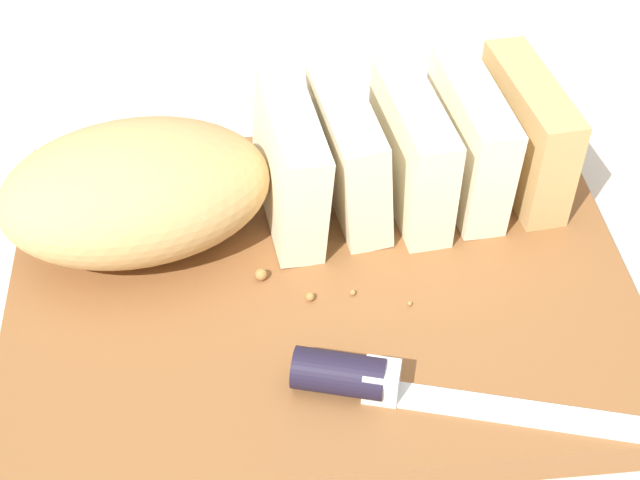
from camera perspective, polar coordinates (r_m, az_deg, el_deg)
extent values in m
plane|color=beige|center=(0.64, 0.00, -3.47)|extent=(3.00, 3.00, 0.00)
cube|color=brown|center=(0.63, 0.00, -2.76)|extent=(0.40, 0.31, 0.02)
ellipsoid|color=tan|center=(0.63, -10.87, 2.84)|extent=(0.19, 0.14, 0.08)
cube|color=beige|center=(0.64, -1.82, 4.53)|extent=(0.05, 0.11, 0.08)
cube|color=beige|center=(0.65, 1.70, 5.25)|extent=(0.05, 0.12, 0.08)
cube|color=beige|center=(0.65, 5.44, 5.30)|extent=(0.04, 0.11, 0.08)
cube|color=beige|center=(0.67, 8.76, 5.91)|extent=(0.04, 0.11, 0.08)
cube|color=tan|center=(0.68, 12.07, 6.28)|extent=(0.04, 0.11, 0.08)
cube|color=silver|center=(0.56, 13.71, -10.19)|extent=(0.19, 0.07, 0.00)
cylinder|color=black|center=(0.55, 0.94, -7.93)|extent=(0.06, 0.04, 0.02)
cube|color=silver|center=(0.55, 3.66, -8.38)|extent=(0.02, 0.02, 0.02)
sphere|color=#A8753D|center=(0.60, 1.96, -3.14)|extent=(0.00, 0.00, 0.00)
sphere|color=#A8753D|center=(0.60, 5.35, -3.77)|extent=(0.00, 0.00, 0.00)
sphere|color=#A8753D|center=(0.62, -3.51, -1.94)|extent=(0.01, 0.01, 0.01)
sphere|color=#A8753D|center=(0.60, -0.59, -3.39)|extent=(0.01, 0.01, 0.01)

